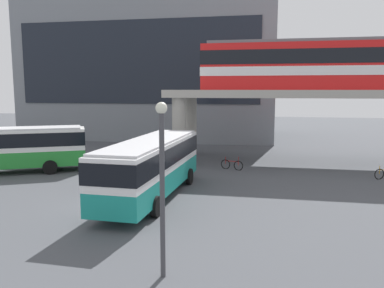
{
  "coord_description": "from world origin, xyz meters",
  "views": [
    {
      "loc": [
        8.02,
        -18.21,
        5.89
      ],
      "look_at": [
        2.94,
        8.01,
        2.2
      ],
      "focal_mm": 36.9,
      "sensor_mm": 36.0,
      "label": 1
    }
  ],
  "objects_px": {
    "train": "(360,64)",
    "pedestrian_near_building": "(155,159)",
    "bus_main": "(152,162)",
    "bus_secondary": "(4,146)",
    "bicycle_red": "(232,165)",
    "station_building": "(155,72)",
    "pedestrian_at_kerb": "(176,158)"
  },
  "relations": [
    {
      "from": "train",
      "to": "pedestrian_near_building",
      "type": "height_order",
      "value": "train"
    },
    {
      "from": "bus_main",
      "to": "bus_secondary",
      "type": "xyz_separation_m",
      "value": [
        -12.09,
        4.21,
        0.0
      ]
    },
    {
      "from": "bus_secondary",
      "to": "bicycle_red",
      "type": "relative_size",
      "value": 6.42
    },
    {
      "from": "station_building",
      "to": "train",
      "type": "relative_size",
      "value": 1.24
    },
    {
      "from": "station_building",
      "to": "train",
      "type": "bearing_deg",
      "value": -38.42
    },
    {
      "from": "bus_main",
      "to": "pedestrian_at_kerb",
      "type": "distance_m",
      "value": 8.08
    },
    {
      "from": "bus_main",
      "to": "pedestrian_near_building",
      "type": "height_order",
      "value": "bus_main"
    },
    {
      "from": "bus_main",
      "to": "bus_secondary",
      "type": "height_order",
      "value": "same"
    },
    {
      "from": "train",
      "to": "bus_secondary",
      "type": "relative_size",
      "value": 2.22
    },
    {
      "from": "train",
      "to": "pedestrian_at_kerb",
      "type": "xyz_separation_m",
      "value": [
        -13.45,
        -4.41,
        -7.02
      ]
    },
    {
      "from": "pedestrian_at_kerb",
      "to": "bicycle_red",
      "type": "bearing_deg",
      "value": 8.41
    },
    {
      "from": "pedestrian_near_building",
      "to": "pedestrian_at_kerb",
      "type": "height_order",
      "value": "pedestrian_at_kerb"
    },
    {
      "from": "pedestrian_at_kerb",
      "to": "pedestrian_near_building",
      "type": "bearing_deg",
      "value": -178.34
    },
    {
      "from": "pedestrian_near_building",
      "to": "pedestrian_at_kerb",
      "type": "bearing_deg",
      "value": 1.66
    },
    {
      "from": "train",
      "to": "bicycle_red",
      "type": "distance_m",
      "value": 12.56
    },
    {
      "from": "station_building",
      "to": "bus_secondary",
      "type": "distance_m",
      "value": 26.01
    },
    {
      "from": "bicycle_red",
      "to": "pedestrian_near_building",
      "type": "distance_m",
      "value": 5.78
    },
    {
      "from": "bus_main",
      "to": "bus_secondary",
      "type": "relative_size",
      "value": 1.01
    },
    {
      "from": "station_building",
      "to": "pedestrian_at_kerb",
      "type": "bearing_deg",
      "value": -69.93
    },
    {
      "from": "station_building",
      "to": "pedestrian_near_building",
      "type": "bearing_deg",
      "value": -73.95
    },
    {
      "from": "bus_secondary",
      "to": "pedestrian_near_building",
      "type": "height_order",
      "value": "bus_secondary"
    },
    {
      "from": "bicycle_red",
      "to": "pedestrian_at_kerb",
      "type": "bearing_deg",
      "value": -171.59
    },
    {
      "from": "station_building",
      "to": "bus_main",
      "type": "height_order",
      "value": "station_building"
    },
    {
      "from": "bus_secondary",
      "to": "train",
      "type": "bearing_deg",
      "value": 18.1
    },
    {
      "from": "train",
      "to": "bicycle_red",
      "type": "height_order",
      "value": "train"
    },
    {
      "from": "station_building",
      "to": "bicycle_red",
      "type": "relative_size",
      "value": 17.65
    },
    {
      "from": "train",
      "to": "pedestrian_near_building",
      "type": "relative_size",
      "value": 15.34
    },
    {
      "from": "bus_main",
      "to": "train",
      "type": "bearing_deg",
      "value": 43.77
    },
    {
      "from": "bus_main",
      "to": "pedestrian_at_kerb",
      "type": "xyz_separation_m",
      "value": [
        -0.52,
        7.98,
        -1.17
      ]
    },
    {
      "from": "bus_main",
      "to": "pedestrian_near_building",
      "type": "relative_size",
      "value": 7.0
    },
    {
      "from": "bicycle_red",
      "to": "bus_secondary",
      "type": "bearing_deg",
      "value": -164.41
    },
    {
      "from": "station_building",
      "to": "bus_secondary",
      "type": "xyz_separation_m",
      "value": [
        -3.82,
        -24.99,
        -6.08
      ]
    }
  ]
}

